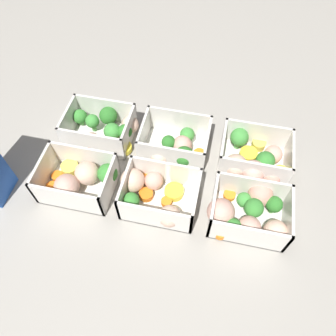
# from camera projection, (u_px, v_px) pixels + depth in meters

# --- Properties ---
(ground_plane) EXTENTS (4.00, 4.00, 0.00)m
(ground_plane) POSITION_uv_depth(u_px,v_px,m) (168.00, 174.00, 0.66)
(ground_plane) COLOR gray
(container_near_left) EXTENTS (0.14, 0.13, 0.07)m
(container_near_left) POSITION_uv_depth(u_px,v_px,m) (254.00, 160.00, 0.65)
(container_near_left) COLOR silver
(container_near_left) RESTS_ON ground_plane
(container_near_center) EXTENTS (0.14, 0.12, 0.07)m
(container_near_center) POSITION_uv_depth(u_px,v_px,m) (176.00, 146.00, 0.67)
(container_near_center) COLOR silver
(container_near_center) RESTS_ON ground_plane
(container_near_right) EXTENTS (0.15, 0.11, 0.07)m
(container_near_right) POSITION_uv_depth(u_px,v_px,m) (105.00, 128.00, 0.70)
(container_near_right) COLOR silver
(container_near_right) RESTS_ON ground_plane
(container_far_left) EXTENTS (0.16, 0.12, 0.07)m
(container_far_left) POSITION_uv_depth(u_px,v_px,m) (248.00, 213.00, 0.59)
(container_far_left) COLOR silver
(container_far_left) RESTS_ON ground_plane
(container_far_center) EXTENTS (0.16, 0.12, 0.07)m
(container_far_center) POSITION_uv_depth(u_px,v_px,m) (153.00, 194.00, 0.61)
(container_far_center) COLOR silver
(container_far_center) RESTS_ON ground_plane
(container_far_right) EXTENTS (0.14, 0.10, 0.07)m
(container_far_right) POSITION_uv_depth(u_px,v_px,m) (80.00, 179.00, 0.63)
(container_far_right) COLOR silver
(container_far_right) RESTS_ON ground_plane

